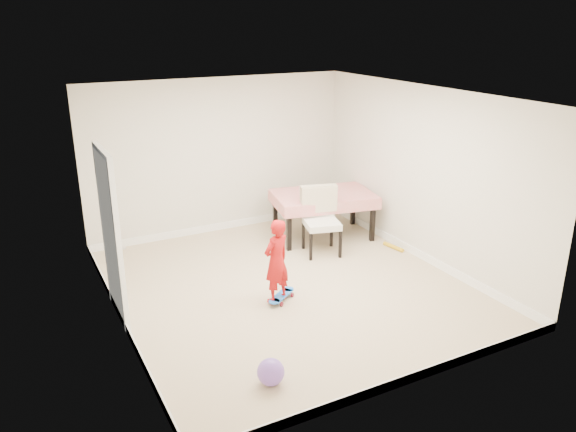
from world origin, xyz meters
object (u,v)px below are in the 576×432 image
dining_table (323,215)px  child (276,264)px  dining_chair (322,222)px  skateboard (281,297)px  balloon (271,372)px

dining_table → child: size_ratio=1.46×
dining_chair → dining_table: bearing=72.4°
dining_table → skateboard: (-1.65, -1.70, -0.34)m
dining_chair → child: (-1.35, -1.13, 0.03)m
child → dining_table: bearing=-155.2°
skateboard → balloon: size_ratio=1.89×
dining_table → dining_chair: dining_chair is taller
dining_chair → child: child is taller
balloon → dining_chair: bearing=50.6°
dining_chair → balloon: 3.43m
dining_chair → skateboard: (-1.26, -1.10, -0.48)m
skateboard → child: size_ratio=0.48×
dining_table → balloon: bearing=-117.0°
skateboard → balloon: (-0.90, -1.53, 0.10)m
dining_table → child: (-1.73, -1.73, 0.17)m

